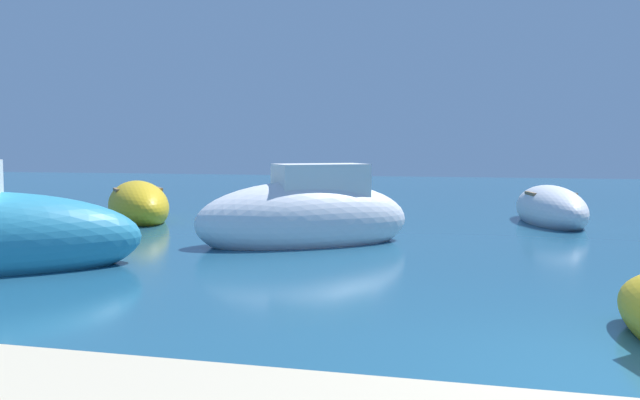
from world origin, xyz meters
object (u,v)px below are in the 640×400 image
at_px(moored_boat_2, 305,218).
at_px(moored_boat_5, 550,210).
at_px(moored_boat_7, 321,198).
at_px(moored_boat_4, 138,206).

bearing_deg(moored_boat_2, moored_boat_5, -168.12).
bearing_deg(moored_boat_2, moored_boat_7, -111.81).
relative_size(moored_boat_4, moored_boat_5, 0.96).
height_order(moored_boat_2, moored_boat_4, moored_boat_2).
relative_size(moored_boat_5, moored_boat_7, 1.31).
bearing_deg(moored_boat_4, moored_boat_7, 102.29).
distance_m(moored_boat_4, moored_boat_5, 11.26).
bearing_deg(moored_boat_7, moored_boat_5, -114.15).
xyz_separation_m(moored_boat_2, moored_boat_7, (-1.80, 8.06, -0.20)).
xyz_separation_m(moored_boat_2, moored_boat_4, (-5.84, 3.39, -0.15)).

